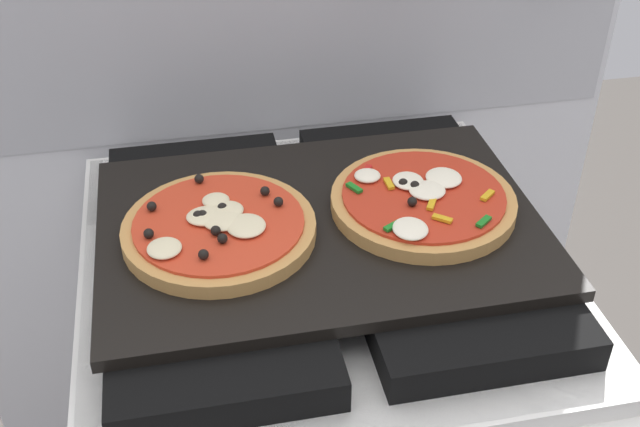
{
  "coord_description": "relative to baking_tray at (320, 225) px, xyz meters",
  "views": [
    {
      "loc": [
        -0.16,
        -0.77,
        1.49
      ],
      "look_at": [
        0.0,
        0.0,
        0.93
      ],
      "focal_mm": 44.46,
      "sensor_mm": 36.0,
      "label": 1
    }
  ],
  "objects": [
    {
      "name": "pizza_left",
      "position": [
        -0.12,
        -0.01,
        0.02
      ],
      "size": [
        0.23,
        0.23,
        0.03
      ],
      "color": "#C18947",
      "rests_on": "baking_tray"
    },
    {
      "name": "kitchen_backsplash",
      "position": [
        0.0,
        0.33,
        -0.12
      ],
      "size": [
        1.1,
        0.09,
        1.55
      ],
      "color": "silver",
      "rests_on": "ground_plane"
    },
    {
      "name": "pizza_right",
      "position": [
        0.13,
        -0.0,
        0.02
      ],
      "size": [
        0.23,
        0.23,
        0.03
      ],
      "color": "#C18947",
      "rests_on": "baking_tray"
    },
    {
      "name": "baking_tray",
      "position": [
        0.0,
        0.0,
        0.0
      ],
      "size": [
        0.54,
        0.38,
        0.02
      ],
      "primitive_type": "cube",
      "color": "black",
      "rests_on": "stove"
    }
  ]
}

